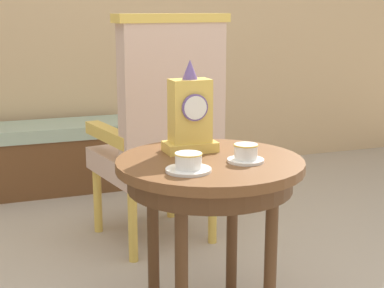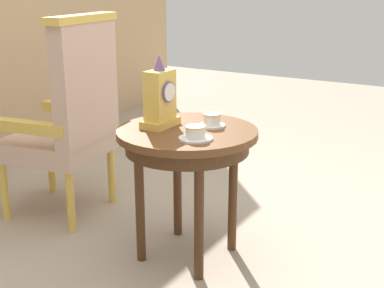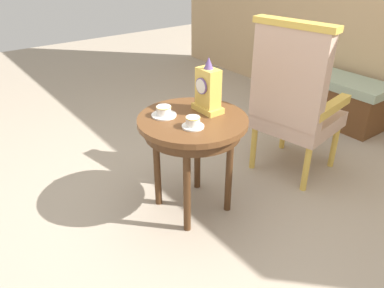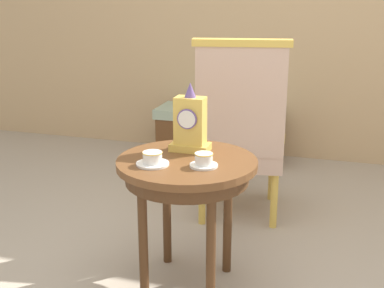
% 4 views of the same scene
% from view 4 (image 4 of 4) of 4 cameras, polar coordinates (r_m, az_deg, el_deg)
% --- Properties ---
extents(ground_plane, '(10.00, 10.00, 0.00)m').
position_cam_4_polar(ground_plane, '(2.62, 0.46, -15.49)').
color(ground_plane, tan).
extents(side_table, '(0.66, 0.66, 0.65)m').
position_cam_4_polar(side_table, '(2.39, -0.56, -3.56)').
color(side_table, brown).
rests_on(side_table, ground).
extents(teacup_left, '(0.15, 0.15, 0.06)m').
position_cam_4_polar(teacup_left, '(2.29, -4.44, -1.71)').
color(teacup_left, white).
rests_on(teacup_left, side_table).
extents(teacup_right, '(0.13, 0.13, 0.06)m').
position_cam_4_polar(teacup_right, '(2.26, 1.32, -1.85)').
color(teacup_right, white).
rests_on(teacup_right, side_table).
extents(mantel_clock, '(0.19, 0.11, 0.34)m').
position_cam_4_polar(mantel_clock, '(2.45, -0.21, 2.26)').
color(mantel_clock, gold).
rests_on(mantel_clock, side_table).
extents(armchair, '(0.63, 0.62, 1.14)m').
position_cam_4_polar(armchair, '(3.12, 5.41, 1.77)').
color(armchair, '#CCA893').
rests_on(armchair, ground).
extents(window_bench, '(1.05, 0.40, 0.44)m').
position_cam_4_polar(window_bench, '(4.36, 2.98, 1.13)').
color(window_bench, '#9EB299').
rests_on(window_bench, ground).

